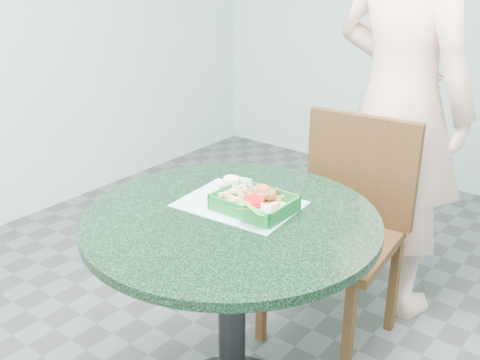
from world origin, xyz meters
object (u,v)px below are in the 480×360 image
Objects in this scene: diner_person at (405,48)px; sauce_ramekin at (232,187)px; cafe_table at (231,268)px; food_basket at (254,211)px; dining_chair at (344,215)px; crab_sandwich at (263,201)px.

diner_person is 41.34× the size of sauce_ramekin.
cafe_table is 3.88× the size of food_basket.
diner_person is 1.02m from food_basket.
crab_sandwich is at bearing -96.49° from dining_chair.
cafe_table is 0.20m from food_basket.
sauce_ramekin is at bearing 159.25° from food_basket.
cafe_table is at bearing -51.94° from sauce_ramekin.
cafe_table is 16.56× the size of sauce_ramekin.
dining_chair reaches higher than sauce_ramekin.
sauce_ramekin is (-0.10, 0.13, 0.22)m from cafe_table.
food_basket reaches higher than cafe_table.
dining_chair is 0.73m from diner_person.
sauce_ramekin is (-0.13, 0.05, 0.03)m from food_basket.
crab_sandwich is at bearing 49.54° from food_basket.
food_basket is at bearing 99.92° from diner_person.
food_basket is at bearing -20.75° from sauce_ramekin.
diner_person is 0.98m from sauce_ramekin.
cafe_table is at bearing -117.35° from crab_sandwich.
food_basket is (-0.06, -0.94, -0.40)m from diner_person.
sauce_ramekin is at bearing 169.06° from crab_sandwich.
dining_chair is 3.85× the size of food_basket.
food_basket is (-0.02, -0.59, 0.23)m from dining_chair.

